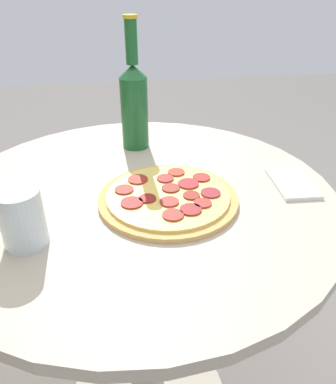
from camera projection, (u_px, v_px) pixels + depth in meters
table at (143, 271)px, 0.91m from camera, size 0.83×0.83×0.78m
pizza at (168, 197)px, 0.75m from camera, size 0.28×0.28×0.02m
beer_bottle at (134, 102)px, 0.93m from camera, size 0.07×0.07×0.32m
drinking_glass at (22, 218)px, 0.62m from camera, size 0.07×0.07×0.10m
napkin at (292, 183)px, 0.81m from camera, size 0.14×0.09×0.01m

